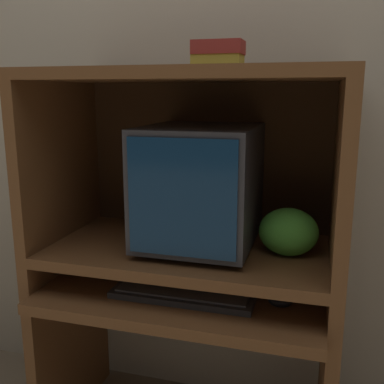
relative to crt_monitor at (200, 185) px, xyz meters
The scene contains 9 objects.
wall_back 0.45m from the crt_monitor, 96.52° to the left, with size 6.00×0.06×2.60m.
desk_base 0.57m from the crt_monitor, 120.12° to the right, with size 1.01×0.59×0.64m.
desk_monitor_shelf 0.24m from the crt_monitor, 155.40° to the right, with size 1.01×0.53×0.13m.
hutch_upper 0.19m from the crt_monitor, 153.45° to the left, with size 1.01×0.53×0.59m.
crt_monitor is the anchor object (origin of this frame).
keyboard 0.36m from the crt_monitor, 96.52° to the right, with size 0.46×0.16×0.03m.
mouse 0.45m from the crt_monitor, 23.50° to the right, with size 0.07×0.05×0.03m.
snack_bag 0.33m from the crt_monitor, ahead, with size 0.19×0.14×0.16m.
book_stack 0.42m from the crt_monitor, 11.53° to the left, with size 0.16×0.11×0.09m.
Camera 1 is at (0.41, -1.15, 1.28)m, focal length 42.00 mm.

